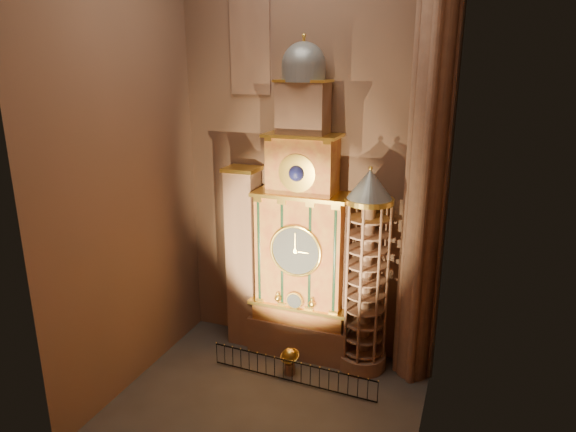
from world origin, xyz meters
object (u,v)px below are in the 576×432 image
at_px(portrait_tower, 244,257).
at_px(iron_railing, 292,372).
at_px(stair_turret, 366,274).
at_px(astronomical_clock, 302,238).
at_px(celestial_globe, 290,359).

distance_m(portrait_tower, iron_railing, 6.73).
bearing_deg(stair_turret, astronomical_clock, 175.70).
xyz_separation_m(stair_turret, iron_railing, (-2.93, -2.73, -4.63)).
xyz_separation_m(celestial_globe, iron_railing, (0.39, -0.70, -0.24)).
height_order(portrait_tower, stair_turret, stair_turret).
xyz_separation_m(astronomical_clock, stair_turret, (3.50, -0.26, -1.41)).
height_order(stair_turret, iron_railing, stair_turret).
bearing_deg(stair_turret, portrait_tower, 177.67).
xyz_separation_m(stair_turret, celestial_globe, (-3.32, -2.04, -4.39)).
bearing_deg(celestial_globe, portrait_tower, 147.11).
relative_size(astronomical_clock, stair_turret, 1.55).
distance_m(stair_turret, iron_railing, 6.12).
bearing_deg(astronomical_clock, stair_turret, -4.30).
height_order(astronomical_clock, celestial_globe, astronomical_clock).
bearing_deg(iron_railing, astronomical_clock, 100.80).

